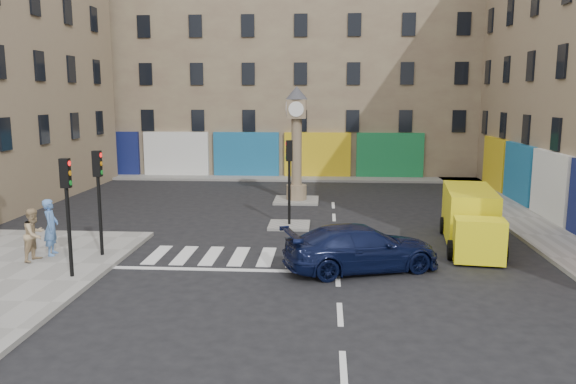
# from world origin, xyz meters

# --- Properties ---
(ground) EXTENTS (120.00, 120.00, 0.00)m
(ground) POSITION_xyz_m (0.00, 0.00, 0.00)
(ground) COLOR black
(ground) RESTS_ON ground
(sidewalk_right) EXTENTS (2.60, 30.00, 0.15)m
(sidewalk_right) POSITION_xyz_m (8.70, 10.00, 0.07)
(sidewalk_right) COLOR gray
(sidewalk_right) RESTS_ON ground
(sidewalk_far) EXTENTS (32.00, 2.40, 0.15)m
(sidewalk_far) POSITION_xyz_m (-4.00, 22.20, 0.07)
(sidewalk_far) COLOR gray
(sidewalk_far) RESTS_ON ground
(island_near) EXTENTS (1.80, 1.80, 0.12)m
(island_near) POSITION_xyz_m (-2.00, 8.00, 0.06)
(island_near) COLOR gray
(island_near) RESTS_ON ground
(island_far) EXTENTS (2.40, 2.40, 0.12)m
(island_far) POSITION_xyz_m (-2.00, 14.00, 0.06)
(island_far) COLOR gray
(island_far) RESTS_ON ground
(building_far) EXTENTS (32.00, 10.00, 17.00)m
(building_far) POSITION_xyz_m (-4.00, 28.00, 8.50)
(building_far) COLOR gray
(building_far) RESTS_ON ground
(traffic_light_left_near) EXTENTS (0.28, 0.22, 3.70)m
(traffic_light_left_near) POSITION_xyz_m (-8.30, 0.20, 2.62)
(traffic_light_left_near) COLOR black
(traffic_light_left_near) RESTS_ON sidewalk_left
(traffic_light_left_far) EXTENTS (0.28, 0.22, 3.70)m
(traffic_light_left_far) POSITION_xyz_m (-8.30, 2.60, 2.62)
(traffic_light_left_far) COLOR black
(traffic_light_left_far) RESTS_ON sidewalk_left
(traffic_light_island) EXTENTS (0.28, 0.22, 3.70)m
(traffic_light_island) POSITION_xyz_m (-2.00, 8.00, 2.59)
(traffic_light_island) COLOR black
(traffic_light_island) RESTS_ON island_near
(clock_pillar) EXTENTS (1.20, 1.20, 6.10)m
(clock_pillar) POSITION_xyz_m (-2.00, 14.00, 3.55)
(clock_pillar) COLOR #867458
(clock_pillar) RESTS_ON island_far
(navy_sedan) EXTENTS (5.59, 3.64, 1.51)m
(navy_sedan) POSITION_xyz_m (0.79, 1.94, 0.75)
(navy_sedan) COLOR #0B1233
(navy_sedan) RESTS_ON ground
(yellow_van) EXTENTS (2.56, 5.99, 2.11)m
(yellow_van) POSITION_xyz_m (5.18, 5.43, 1.05)
(yellow_van) COLOR yellow
(yellow_van) RESTS_ON ground
(pedestrian_blue) EXTENTS (0.61, 0.81, 2.00)m
(pedestrian_blue) POSITION_xyz_m (-10.05, 2.49, 1.15)
(pedestrian_blue) COLOR #5581C3
(pedestrian_blue) RESTS_ON sidewalk_left
(pedestrian_tan) EXTENTS (0.83, 0.99, 1.82)m
(pedestrian_tan) POSITION_xyz_m (-10.29, 1.78, 1.06)
(pedestrian_tan) COLOR tan
(pedestrian_tan) RESTS_ON sidewalk_left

